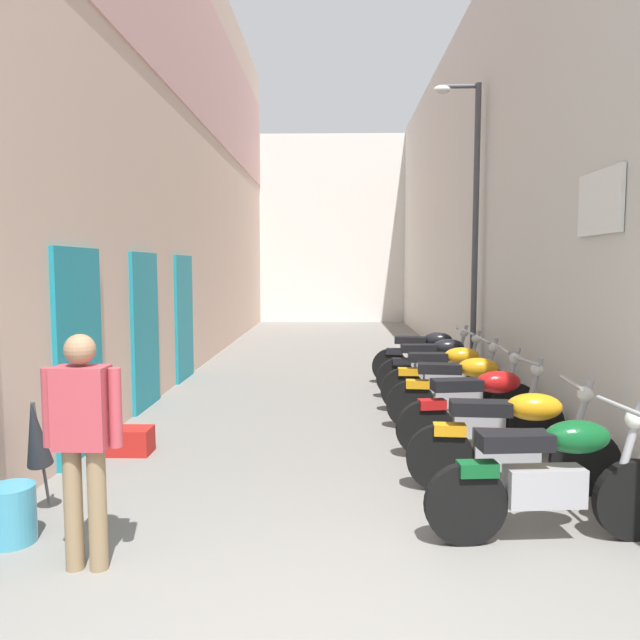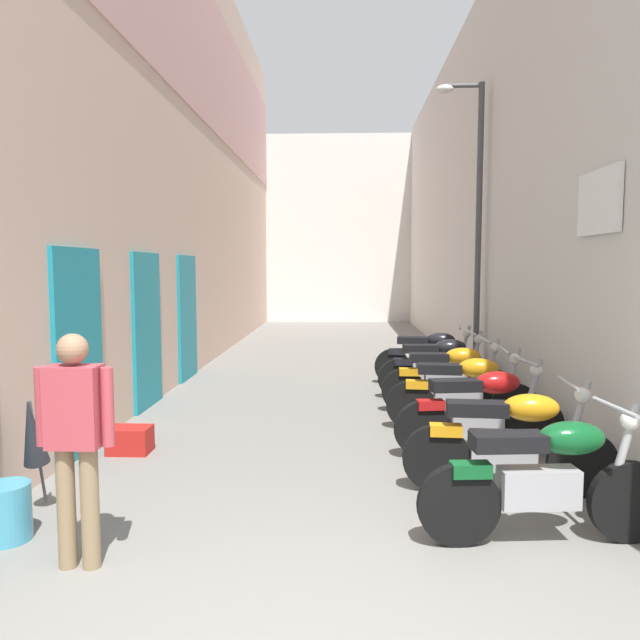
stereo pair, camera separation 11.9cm
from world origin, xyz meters
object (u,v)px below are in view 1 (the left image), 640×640
Objects in this scene: motorcycle_sixth at (437,365)px; motorcycle_fifth at (449,376)px; umbrella_leaning at (36,434)px; plastic_crate at (131,441)px; motorcycle_third at (483,408)px; motorcycle_seventh at (427,356)px; pedestrian_by_doorway at (83,434)px; motorcycle_nearest at (553,475)px; street_lamp at (471,212)px; motorcycle_second at (513,438)px; water_jug_near_door at (11,514)px; motorcycle_fourth at (463,390)px.

motorcycle_fifth is at bearing -90.00° from motorcycle_sixth.
motorcycle_sixth is at bearing 48.89° from umbrella_leaning.
plastic_crate is 0.46× the size of umbrella_leaning.
motorcycle_sixth is (0.00, 2.82, 0.00)m from motorcycle_third.
motorcycle_seventh is 1.17× the size of pedestrian_by_doorway.
street_lamp is at bearing 83.28° from motorcycle_nearest.
motorcycle_second is 1.00× the size of motorcycle_sixth.
motorcycle_fifth is at bearing 90.00° from motorcycle_nearest.
motorcycle_nearest is 1.00× the size of motorcycle_third.
water_jug_near_door is 0.43× the size of umbrella_leaning.
motorcycle_third is 1.17× the size of pedestrian_by_doorway.
umbrella_leaning is at bearing -129.60° from street_lamp.
motorcycle_second is 3.54m from pedestrian_by_doorway.
water_jug_near_door is at bearing -178.60° from motorcycle_nearest.
motorcycle_sixth is at bearing 90.00° from motorcycle_fourth.
motorcycle_fourth is 1.87m from motorcycle_sixth.
motorcycle_nearest is 0.96m from motorcycle_second.
motorcycle_sixth is 0.37× the size of street_lamp.
motorcycle_third and motorcycle_sixth have the same top height.
motorcycle_fifth is 1.18× the size of pedestrian_by_doorway.
pedestrian_by_doorway is at bearing -126.12° from motorcycle_fifth.
motorcycle_second is at bearing 23.83° from pedestrian_by_doorway.
motorcycle_second is 5.62m from street_lamp.
pedestrian_by_doorway is at bearing -121.32° from street_lamp.
motorcycle_second is 1.92× the size of umbrella_leaning.
motorcycle_second is 4.00m from umbrella_leaning.
motorcycle_seventh is (-0.00, 1.91, 0.00)m from motorcycle_fifth.
motorcycle_nearest is 2.06m from motorcycle_third.
pedestrian_by_doorway reaches higher than water_jug_near_door.
pedestrian_by_doorway reaches higher than motorcycle_seventh.
street_lamp is at bearing 50.40° from umbrella_leaning.
pedestrian_by_doorway is (-3.22, -6.32, 0.42)m from motorcycle_seventh.
street_lamp reaches higher than motorcycle_seventh.
motorcycle_third is 1.00× the size of motorcycle_fourth.
motorcycle_fourth is 2.84m from motorcycle_seventh.
street_lamp is (0.70, 2.97, 2.41)m from motorcycle_fourth.
motorcycle_fifth and motorcycle_seventh have the same top height.
motorcycle_fourth is 1.91× the size of umbrella_leaning.
pedestrian_by_doorway is 0.31× the size of street_lamp.
motorcycle_nearest is 1.00× the size of motorcycle_sixth.
street_lamp is at bearing 70.91° from motorcycle_fifth.
street_lamp reaches higher than motorcycle_third.
motorcycle_sixth is at bearing -89.99° from motorcycle_seventh.
motorcycle_fourth is 1.18× the size of pedestrian_by_doorway.
umbrella_leaning is at bearing -131.11° from motorcycle_sixth.
pedestrian_by_doorway is at bearing -171.77° from motorcycle_nearest.
street_lamp is (4.46, 3.99, 2.77)m from plastic_crate.
motorcycle_third is 4.30m from umbrella_leaning.
motorcycle_nearest is 4.41× the size of water_jug_near_door.
motorcycle_third is 4.39× the size of water_jug_near_door.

